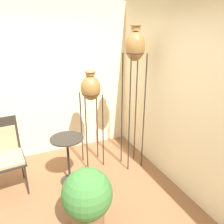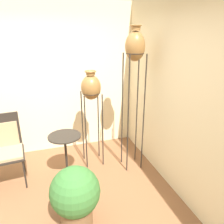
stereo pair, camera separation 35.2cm
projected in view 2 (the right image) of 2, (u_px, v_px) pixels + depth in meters
The scene contains 8 objects.
ground_plane at pixel (52, 214), 2.77m from camera, with size 14.00×14.00×0.00m, color brown.
wall_back at pixel (39, 81), 3.87m from camera, with size 7.46×0.06×2.70m.
wall_right at pixel (183, 100), 2.81m from camera, with size 0.06×7.46×2.70m.
vase_stand_tall at pixel (135, 51), 3.14m from camera, with size 0.29×0.29×2.27m.
vase_stand_medium at pixel (91, 89), 3.44m from camera, with size 0.31×0.31×1.62m.
chair at pixel (5, 146), 3.22m from camera, with size 0.53×0.53×1.06m.
side_table at pixel (66, 148), 3.28m from camera, with size 0.49×0.49×0.74m.
potted_plant at pixel (75, 196), 2.49m from camera, with size 0.58×0.58×0.77m.
Camera 2 is at (0.07, -2.28, 2.18)m, focal length 35.00 mm.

